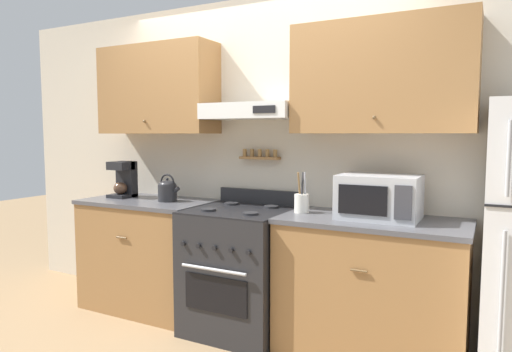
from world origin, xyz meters
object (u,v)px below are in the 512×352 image
(tea_kettle, at_px, (168,190))
(microwave, at_px, (379,197))
(utensil_crock, at_px, (302,202))
(stove_range, at_px, (241,269))
(coffee_maker, at_px, (124,179))

(tea_kettle, distance_m, microwave, 1.71)
(microwave, distance_m, utensil_crock, 0.54)
(stove_range, bearing_deg, tea_kettle, 176.13)
(stove_range, distance_m, utensil_crock, 0.71)
(coffee_maker, height_order, microwave, coffee_maker)
(tea_kettle, distance_m, utensil_crock, 1.18)
(microwave, relative_size, utensil_crock, 1.77)
(tea_kettle, xyz_separation_m, utensil_crock, (1.18, 0.00, -0.02))
(tea_kettle, xyz_separation_m, microwave, (1.71, 0.02, 0.05))
(utensil_crock, bearing_deg, tea_kettle, -180.00)
(stove_range, relative_size, utensil_crock, 3.61)
(coffee_maker, relative_size, microwave, 0.62)
(stove_range, bearing_deg, utensil_crock, 5.91)
(stove_range, height_order, utensil_crock, utensil_crock)
(coffee_maker, xyz_separation_m, utensil_crock, (1.68, -0.02, -0.08))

